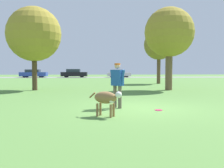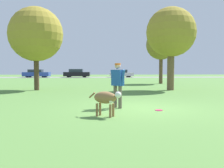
{
  "view_description": "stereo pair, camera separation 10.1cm",
  "coord_description": "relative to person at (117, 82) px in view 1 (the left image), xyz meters",
  "views": [
    {
      "loc": [
        -1.58,
        -9.1,
        1.37
      ],
      "look_at": [
        -1.05,
        -0.72,
        0.9
      ],
      "focal_mm": 42.0,
      "sensor_mm": 36.0,
      "label": 1
    },
    {
      "loc": [
        -1.48,
        -9.11,
        1.37
      ],
      "look_at": [
        -1.05,
        -0.72,
        0.9
      ],
      "focal_mm": 42.0,
      "sensor_mm": 36.0,
      "label": 2
    }
  ],
  "objects": [
    {
      "name": "parked_car_black",
      "position": [
        -4.42,
        35.84,
        -0.24
      ],
      "size": [
        4.48,
        1.89,
        1.44
      ],
      "rotation": [
        0.0,
        0.0,
        -0.05
      ],
      "color": "black",
      "rests_on": "ground_plane"
    },
    {
      "name": "tree_near_right",
      "position": [
        4.08,
        7.84,
        2.84
      ],
      "size": [
        3.25,
        3.25,
        5.44
      ],
      "color": "brown",
      "rests_on": "ground_plane"
    },
    {
      "name": "parked_car_silver",
      "position": [
        3.28,
        36.0,
        -0.28
      ],
      "size": [
        4.08,
        1.88,
        1.32
      ],
      "rotation": [
        0.0,
        0.0,
        0.05
      ],
      "color": "#B7B7BC",
      "rests_on": "ground_plane"
    },
    {
      "name": "tree_far_right",
      "position": [
        5.29,
        15.59,
        2.75
      ],
      "size": [
        2.86,
        2.86,
        5.15
      ],
      "color": "brown",
      "rests_on": "ground_plane"
    },
    {
      "name": "person",
      "position": [
        0.0,
        0.0,
        0.0
      ],
      "size": [
        0.53,
        0.59,
        1.59
      ],
      "rotation": [
        0.0,
        0.0,
        -0.86
      ],
      "color": "#665B4C",
      "rests_on": "ground_plane"
    },
    {
      "name": "dog",
      "position": [
        -0.45,
        -1.68,
        -0.41
      ],
      "size": [
        0.97,
        0.65,
        0.74
      ],
      "rotation": [
        0.0,
        0.0,
        5.79
      ],
      "color": "olive",
      "rests_on": "ground_plane"
    },
    {
      "name": "ground_plane",
      "position": [
        0.8,
        -0.11,
        -0.94
      ],
      "size": [
        120.0,
        120.0,
        0.0
      ],
      "primitive_type": "plane",
      "color": "#56843D"
    },
    {
      "name": "frisbee",
      "position": [
        1.33,
        -0.64,
        -0.93
      ],
      "size": [
        0.25,
        0.25,
        0.02
      ],
      "color": "#E52366",
      "rests_on": "ground_plane"
    },
    {
      "name": "far_road_strip",
      "position": [
        0.8,
        35.98,
        -0.93
      ],
      "size": [
        120.0,
        6.0,
        0.01
      ],
      "color": "gray",
      "rests_on": "ground_plane"
    },
    {
      "name": "tree_near_left",
      "position": [
        -4.76,
        8.23,
        2.71
      ],
      "size": [
        3.54,
        3.54,
        5.44
      ],
      "color": "#4C3826",
      "rests_on": "ground_plane"
    },
    {
      "name": "parked_car_blue",
      "position": [
        -11.24,
        35.8,
        -0.27
      ],
      "size": [
        4.54,
        1.89,
        1.36
      ],
      "rotation": [
        0.0,
        0.0,
        -0.05
      ],
      "color": "#284293",
      "rests_on": "ground_plane"
    }
  ]
}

